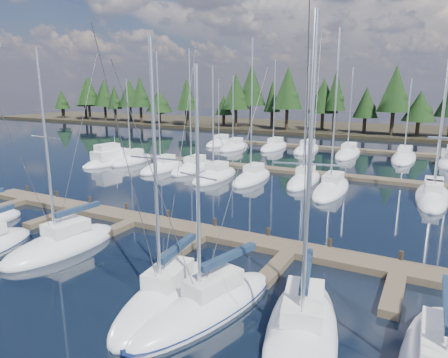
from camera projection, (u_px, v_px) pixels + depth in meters
The scene contains 11 objects.
ground at pixel (272, 194), 37.48m from camera, with size 260.00×260.00×0.00m, color black.
far_shore at pixel (370, 130), 89.01m from camera, with size 220.00×30.00×0.60m, color #2B2517.
main_dock at pixel (203, 236), 26.56m from camera, with size 44.00×6.13×0.90m.
back_docks at pixel (325, 159), 54.27m from camera, with size 50.00×21.80×0.40m.
front_sailboat_2 at pixel (63, 245), 24.84m from camera, with size 3.79×8.08×12.79m.
front_sailboat_3 at pixel (165, 297), 18.62m from camera, with size 3.54×8.25×12.66m.
front_sailboat_4 at pixel (207, 307), 17.84m from camera, with size 4.68×9.19×11.55m.
front_sailboat_5 at pixel (302, 332), 16.03m from camera, with size 4.93×10.02×13.17m.
back_sailboat_rows at pixel (312, 164), 50.57m from camera, with size 45.14×32.88×16.01m.
motor_yacht_left at pixel (110, 160), 52.14m from camera, with size 3.66×8.87×4.32m.
tree_line at pixel (362, 98), 79.24m from camera, with size 185.28×11.94×14.45m.
Camera 1 is at (12.97, -4.06, 9.92)m, focal length 32.00 mm.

